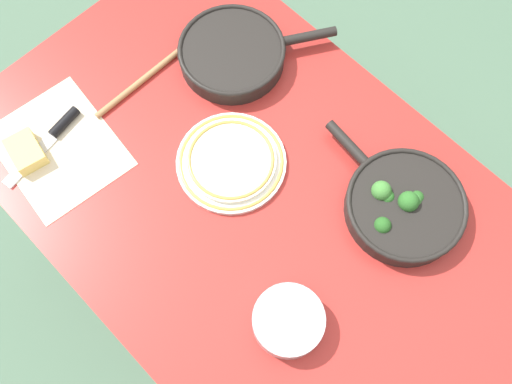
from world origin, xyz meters
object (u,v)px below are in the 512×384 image
(dinner_plate_stack, at_px, (231,161))
(prep_bowl_steel, at_px, (288,321))
(cheese_block, at_px, (26,152))
(skillet_eggs, at_px, (233,54))
(wooden_spoon, at_px, (170,58))
(grater_knife, at_px, (53,135))
(skillet_broccoli, at_px, (404,206))

(dinner_plate_stack, distance_m, prep_bowl_steel, 0.39)
(cheese_block, bearing_deg, skillet_eggs, -105.67)
(wooden_spoon, xyz_separation_m, prep_bowl_steel, (-0.66, 0.26, 0.02))
(grater_knife, height_order, cheese_block, cheese_block)
(skillet_broccoli, relative_size, dinner_plate_stack, 1.52)
(skillet_broccoli, relative_size, wooden_spoon, 1.02)
(skillet_eggs, relative_size, cheese_block, 3.54)
(skillet_eggs, bearing_deg, cheese_block, -164.42)
(wooden_spoon, xyz_separation_m, dinner_plate_stack, (-0.31, 0.09, 0.01))
(skillet_broccoli, bearing_deg, prep_bowl_steel, 95.67)
(dinner_plate_stack, bearing_deg, skillet_broccoli, -151.32)
(skillet_broccoli, xyz_separation_m, cheese_block, (0.70, 0.52, -0.01))
(grater_knife, bearing_deg, cheese_block, -11.34)
(skillet_broccoli, xyz_separation_m, prep_bowl_steel, (0.00, 0.36, -0.00))
(skillet_broccoli, distance_m, wooden_spoon, 0.67)
(grater_knife, bearing_deg, skillet_broccoli, 113.48)
(skillet_broccoli, bearing_deg, skillet_eggs, 5.61)
(skillet_eggs, distance_m, grater_knife, 0.47)
(prep_bowl_steel, bearing_deg, grater_knife, 6.93)
(grater_knife, xyz_separation_m, dinner_plate_stack, (-0.34, -0.25, 0.00))
(cheese_block, bearing_deg, grater_knife, -92.25)
(wooden_spoon, bearing_deg, skillet_broccoli, -81.08)
(grater_knife, bearing_deg, skillet_eggs, 153.27)
(grater_knife, relative_size, prep_bowl_steel, 1.61)
(wooden_spoon, bearing_deg, grater_knife, 174.50)
(dinner_plate_stack, bearing_deg, cheese_block, 42.91)
(skillet_broccoli, distance_m, dinner_plate_stack, 0.40)
(dinner_plate_stack, relative_size, prep_bowl_steel, 1.71)
(skillet_broccoli, bearing_deg, wooden_spoon, 15.31)
(dinner_plate_stack, bearing_deg, wooden_spoon, -15.64)
(skillet_eggs, relative_size, prep_bowl_steel, 2.44)
(wooden_spoon, relative_size, grater_knife, 1.59)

